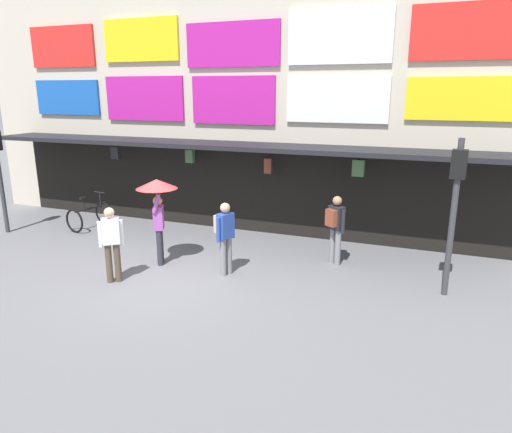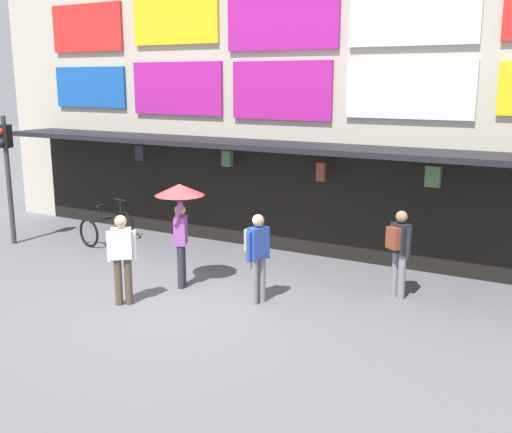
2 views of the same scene
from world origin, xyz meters
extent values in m
plane|color=slate|center=(0.00, 0.00, 0.00)|extent=(80.00, 80.00, 0.00)
cube|color=beige|center=(0.00, 4.60, 4.00)|extent=(18.00, 1.20, 8.00)
cube|color=black|center=(0.00, 3.30, 2.60)|extent=(15.30, 1.40, 0.12)
cube|color=red|center=(-5.90, 3.95, 5.41)|extent=(2.46, 0.08, 1.25)
cube|color=yellow|center=(-2.95, 3.95, 5.51)|extent=(2.54, 0.08, 1.22)
cube|color=#B71E93|center=(0.00, 3.95, 5.29)|extent=(2.78, 0.08, 1.19)
cube|color=white|center=(2.95, 3.95, 5.38)|extent=(2.66, 0.08, 1.34)
cube|color=red|center=(5.90, 3.95, 5.38)|extent=(2.51, 0.08, 1.27)
cube|color=blue|center=(-5.90, 3.95, 3.85)|extent=(2.49, 0.08, 1.09)
cube|color=#B71E93|center=(-2.95, 3.95, 3.83)|extent=(2.70, 0.08, 1.31)
cube|color=#B71E93|center=(0.00, 3.95, 3.80)|extent=(2.52, 0.08, 1.32)
cube|color=white|center=(2.95, 3.95, 3.83)|extent=(2.69, 0.08, 1.16)
cube|color=yellow|center=(5.90, 3.95, 3.87)|extent=(2.46, 0.08, 1.02)
cylinder|color=black|center=(-3.70, 3.36, 2.48)|extent=(0.02, 0.02, 0.13)
cube|color=#232328|center=(-3.70, 3.36, 2.22)|extent=(0.27, 0.16, 0.38)
cylinder|color=black|center=(-1.25, 3.60, 2.46)|extent=(0.02, 0.02, 0.15)
cube|color=#477042|center=(-1.25, 3.60, 2.20)|extent=(0.24, 0.15, 0.38)
cylinder|color=black|center=(1.19, 3.60, 2.40)|extent=(0.02, 0.02, 0.28)
cube|color=brown|center=(1.19, 3.60, 2.05)|extent=(0.20, 0.12, 0.41)
cylinder|color=black|center=(3.72, 3.26, 2.47)|extent=(0.02, 0.02, 0.14)
cube|color=#477042|center=(3.72, 3.26, 2.19)|extent=(0.29, 0.18, 0.41)
cube|color=black|center=(0.00, 3.98, 1.25)|extent=(15.30, 0.04, 2.50)
cylinder|color=#38383D|center=(-6.16, 1.23, 1.60)|extent=(0.12, 0.12, 3.20)
cylinder|color=#38383D|center=(5.92, 1.23, 1.60)|extent=(0.12, 0.12, 3.20)
cube|color=black|center=(5.92, 1.23, 2.70)|extent=(0.31, 0.27, 0.56)
sphere|color=black|center=(5.94, 1.36, 2.83)|extent=(0.15, 0.15, 0.15)
sphere|color=#19DB3D|center=(5.94, 1.36, 2.57)|extent=(0.15, 0.15, 0.15)
torus|color=black|center=(-4.06, 2.99, 0.36)|extent=(0.72, 0.17, 0.72)
torus|color=black|center=(-4.24, 1.91, 0.36)|extent=(0.72, 0.17, 0.72)
cylinder|color=black|center=(-4.15, 2.45, 0.61)|extent=(0.21, 0.99, 0.05)
cylinder|color=black|center=(-4.18, 2.29, 0.78)|extent=(0.04, 0.04, 0.35)
cube|color=black|center=(-4.18, 2.29, 0.97)|extent=(0.13, 0.21, 0.06)
cylinder|color=black|center=(-4.08, 2.91, 0.78)|extent=(0.04, 0.04, 0.50)
cylinder|color=black|center=(-4.08, 2.91, 1.03)|extent=(0.44, 0.11, 0.04)
cylinder|color=brown|center=(-0.91, -0.74, 0.44)|extent=(0.14, 0.14, 0.88)
cylinder|color=brown|center=(-0.77, -0.63, 0.44)|extent=(0.14, 0.14, 0.88)
cube|color=white|center=(-0.84, -0.68, 1.16)|extent=(0.42, 0.40, 0.56)
sphere|color=tan|center=(-0.84, -0.68, 1.57)|extent=(0.22, 0.22, 0.22)
cylinder|color=white|center=(-1.01, -0.82, 1.11)|extent=(0.09, 0.09, 0.56)
cylinder|color=white|center=(-0.66, -0.55, 1.11)|extent=(0.09, 0.09, 0.56)
cylinder|color=#2D2D38|center=(-0.53, 0.71, 0.44)|extent=(0.14, 0.14, 0.88)
cylinder|color=#2D2D38|center=(-0.45, 0.55, 0.44)|extent=(0.14, 0.14, 0.88)
cube|color=#9E4CA8|center=(-0.49, 0.63, 1.16)|extent=(0.36, 0.42, 0.56)
sphere|color=tan|center=(-0.49, 0.63, 1.57)|extent=(0.22, 0.22, 0.22)
cylinder|color=#9E4CA8|center=(-0.58, 0.83, 1.11)|extent=(0.09, 0.09, 0.56)
cylinder|color=#9E4CA8|center=(-0.39, 0.43, 1.56)|extent=(0.23, 0.09, 0.48)
cylinder|color=#4C3823|center=(-0.39, 0.43, 1.67)|extent=(0.02, 0.02, 0.55)
cone|color=red|center=(-0.49, 0.63, 1.97)|extent=(0.96, 0.96, 0.22)
cylinder|color=gray|center=(1.31, 0.67, 0.44)|extent=(0.14, 0.14, 0.88)
cylinder|color=gray|center=(1.24, 0.50, 0.44)|extent=(0.14, 0.14, 0.88)
cube|color=#28479E|center=(1.28, 0.59, 1.16)|extent=(0.34, 0.42, 0.56)
sphere|color=tan|center=(1.28, 0.59, 1.57)|extent=(0.22, 0.22, 0.22)
cylinder|color=#28479E|center=(1.36, 0.79, 1.11)|extent=(0.09, 0.09, 0.56)
cylinder|color=#28479E|center=(1.19, 0.38, 1.11)|extent=(0.09, 0.09, 0.56)
cube|color=tan|center=(1.13, 0.65, 1.18)|extent=(0.25, 0.32, 0.40)
cylinder|color=gray|center=(3.37, 2.20, 0.44)|extent=(0.14, 0.14, 0.88)
cylinder|color=gray|center=(3.52, 2.10, 0.44)|extent=(0.14, 0.14, 0.88)
cube|color=#232328|center=(3.44, 2.15, 1.16)|extent=(0.42, 0.38, 0.56)
sphere|color=#A87A5B|center=(3.44, 2.15, 1.57)|extent=(0.22, 0.22, 0.22)
cylinder|color=#232328|center=(3.26, 2.28, 1.11)|extent=(0.09, 0.09, 0.56)
cylinder|color=#232328|center=(3.62, 2.03, 1.11)|extent=(0.09, 0.09, 0.56)
cube|color=brown|center=(3.35, 2.02, 1.18)|extent=(0.32, 0.29, 0.40)
camera|label=1|loc=(5.49, -8.40, 4.05)|focal=32.56mm
camera|label=2|loc=(6.41, -8.64, 4.02)|focal=42.35mm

